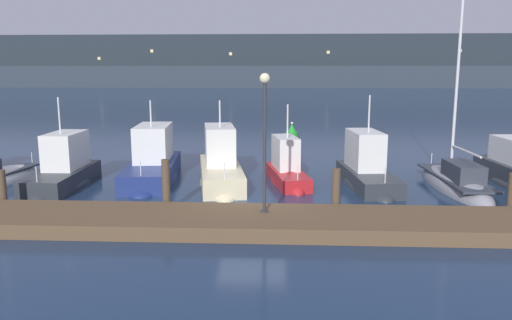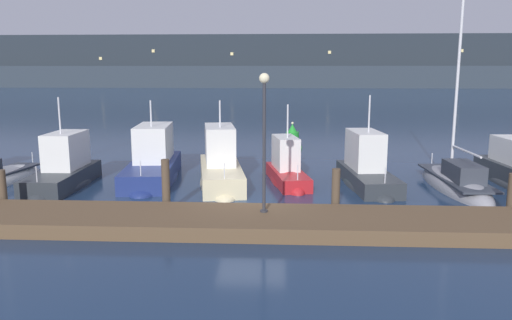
{
  "view_description": "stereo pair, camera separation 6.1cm",
  "coord_description": "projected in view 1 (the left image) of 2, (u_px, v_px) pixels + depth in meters",
  "views": [
    {
      "loc": [
        1.04,
        -17.43,
        4.92
      ],
      "look_at": [
        0.0,
        2.9,
        1.2
      ],
      "focal_mm": 35.0,
      "sensor_mm": 36.0,
      "label": 1
    },
    {
      "loc": [
        1.1,
        -17.43,
        4.92
      ],
      "look_at": [
        0.0,
        2.9,
        1.2
      ],
      "focal_mm": 35.0,
      "sensor_mm": 36.0,
      "label": 2
    }
  ],
  "objects": [
    {
      "name": "sailboat_berth_8",
      "position": [
        455.0,
        185.0,
        20.89
      ],
      "size": [
        1.95,
        6.76,
        10.72
      ],
      "color": "gray",
      "rests_on": "ground"
    },
    {
      "name": "motorboat_berth_4",
      "position": [
        153.0,
        169.0,
        22.6
      ],
      "size": [
        2.85,
        7.12,
        4.09
      ],
      "color": "navy",
      "rests_on": "ground"
    },
    {
      "name": "mooring_pile_2",
      "position": [
        166.0,
        186.0,
        17.21
      ],
      "size": [
        0.28,
        0.28,
        1.87
      ],
      "primitive_type": "cylinder",
      "color": "#4C3D2D",
      "rests_on": "ground"
    },
    {
      "name": "mooring_pile_3",
      "position": [
        336.0,
        192.0,
        16.94
      ],
      "size": [
        0.28,
        0.28,
        1.61
      ],
      "primitive_type": "cylinder",
      "color": "#4C3D2D",
      "rests_on": "ground"
    },
    {
      "name": "ground_plane",
      "position": [
        252.0,
        207.0,
        18.06
      ],
      "size": [
        400.0,
        400.0,
        0.0
      ],
      "primitive_type": "plane",
      "color": "#192D4C"
    },
    {
      "name": "channel_buoy",
      "position": [
        292.0,
        139.0,
        31.1
      ],
      "size": [
        1.21,
        1.21,
        1.7
      ],
      "color": "green",
      "rests_on": "ground"
    },
    {
      "name": "motorboat_berth_3",
      "position": [
        64.0,
        178.0,
        21.13
      ],
      "size": [
        1.94,
        5.49,
        4.42
      ],
      "color": "#2D3338",
      "rests_on": "ground"
    },
    {
      "name": "motorboat_berth_5",
      "position": [
        221.0,
        172.0,
        21.77
      ],
      "size": [
        2.91,
        6.66,
        4.13
      ],
      "color": "beige",
      "rests_on": "ground"
    },
    {
      "name": "mooring_pile_1",
      "position": [
        2.0,
        190.0,
        17.54
      ],
      "size": [
        0.28,
        0.28,
        1.44
      ],
      "primitive_type": "cylinder",
      "color": "#4C3D2D",
      "rests_on": "ground"
    },
    {
      "name": "motorboat_berth_6",
      "position": [
        287.0,
        175.0,
        21.92
      ],
      "size": [
        2.22,
        4.87,
        4.06
      ],
      "color": "red",
      "rests_on": "ground"
    },
    {
      "name": "dock",
      "position": [
        247.0,
        222.0,
        15.57
      ],
      "size": [
        36.78,
        2.8,
        0.45
      ],
      "primitive_type": "cube",
      "color": "brown",
      "rests_on": "ground"
    },
    {
      "name": "mooring_pile_4",
      "position": [
        512.0,
        196.0,
        16.65
      ],
      "size": [
        0.28,
        0.28,
        1.51
      ],
      "primitive_type": "cylinder",
      "color": "#4C3D2D",
      "rests_on": "ground"
    },
    {
      "name": "motorboat_berth_7",
      "position": [
        367.0,
        176.0,
        21.38
      ],
      "size": [
        2.33,
        5.84,
        4.42
      ],
      "color": "#2D3338",
      "rests_on": "ground"
    },
    {
      "name": "dock_lamppost",
      "position": [
        265.0,
        121.0,
        15.32
      ],
      "size": [
        0.32,
        0.32,
        4.35
      ],
      "color": "#2D2D33",
      "rests_on": "dock"
    },
    {
      "name": "hillside_backdrop",
      "position": [
        274.0,
        63.0,
        143.07
      ],
      "size": [
        240.0,
        23.0,
        14.32
      ],
      "color": "#232B33",
      "rests_on": "ground"
    }
  ]
}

